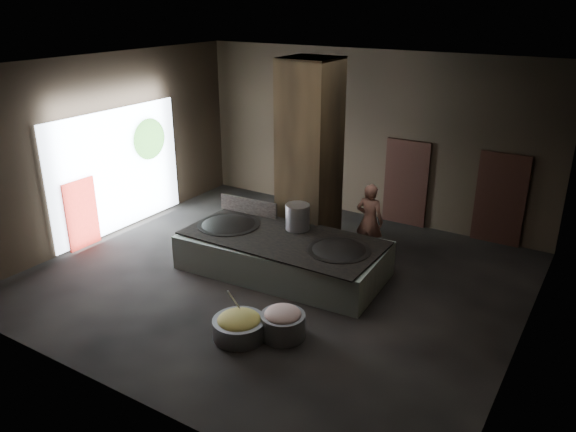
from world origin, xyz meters
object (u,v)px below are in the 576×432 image
Objects in this scene: wok_left at (229,228)px; stock_pot at (298,217)px; wok_right at (339,253)px; veg_basin at (239,328)px; cook at (369,221)px; meat_basin at (283,325)px; hearth_platform at (283,255)px.

wok_left is 1.66m from stock_pot.
wok_left reaches higher than wok_right.
wok_left is at bearing -177.95° from wok_right.
cook is at bearing 82.54° from veg_basin.
stock_pot reaches higher than wok_left.
meat_basin is at bearing -64.01° from stock_pot.
meat_basin is at bearing -36.88° from wok_left.
wok_left is at bearing 178.71° from hearth_platform.
meat_basin is (1.33, -2.72, -0.91)m from stock_pot.
hearth_platform reaches higher than veg_basin.
meat_basin is at bearing -60.89° from hearth_platform.
wok_left is 3.41m from veg_basin.
veg_basin is at bearing -77.96° from stock_pot.
stock_pot reaches higher than hearth_platform.
hearth_platform is 2.21m from cook.
wok_left is 1.74× the size of meat_basin.
hearth_platform is at bearing 51.38° from cook.
hearth_platform is 2.49× the size of cook.
stock_pot is at bearing 115.99° from meat_basin.
cook is 4.43m from veg_basin.
stock_pot reaches higher than wok_right.
cook is 1.85× the size of veg_basin.
meat_basin is at bearing 89.50° from cook.
wok_right is 1.44m from stock_pot.
cook reaches higher than hearth_platform.
cook is (1.29, 1.72, 0.51)m from hearth_platform.
wok_left is at bearing 130.35° from veg_basin.
stock_pot is (0.05, 0.55, 0.74)m from hearth_platform.
wok_left is 3.27m from cook.
wok_right is 1.68m from cook.
wok_right is at bearing -1.14° from hearth_platform.
cook reaches higher than stock_pot.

